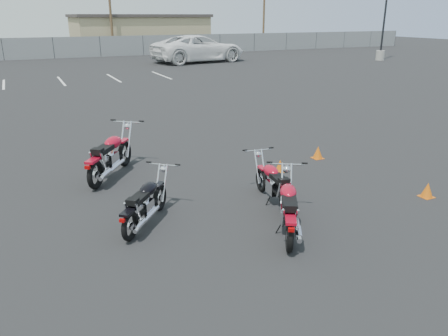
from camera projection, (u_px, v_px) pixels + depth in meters
name	position (u px, v px, depth m)	size (l,w,h in m)	color
ground	(228.00, 210.00, 8.45)	(120.00, 120.00, 0.00)	black
motorcycle_front_red	(111.00, 156.00, 10.06)	(1.71, 2.07, 1.11)	black
motorcycle_second_black	(146.00, 203.00, 7.77)	(1.45, 1.60, 0.89)	black
motorcycle_third_red	(289.00, 208.00, 7.48)	(1.35, 1.87, 0.97)	black
motorcycle_rear_red	(274.00, 184.00, 8.67)	(0.70, 1.82, 0.89)	black
training_cone_near	(280.00, 166.00, 10.51)	(0.25, 0.25, 0.30)	#D85E0B
training_cone_far	(427.00, 190.00, 9.03)	(0.26, 0.26, 0.31)	#D85E0B
training_cone_extra	(318.00, 152.00, 11.49)	(0.27, 0.27, 0.32)	#D85E0B
light_pole_east	(384.00, 24.00, 35.83)	(0.80, 0.70, 10.85)	#9B9992
chainlink_fence	(53.00, 48.00, 38.02)	(80.06, 0.06, 1.80)	slate
tan_building_east	(139.00, 31.00, 49.41)	(14.40, 9.40, 3.70)	tan
utility_pole_c	(110.00, 3.00, 42.60)	(1.80, 0.24, 9.00)	#4F3924
utility_pole_d	(264.00, 5.00, 50.71)	(1.80, 0.24, 9.00)	#4F3924
parking_line_stripes	(33.00, 83.00, 24.51)	(15.12, 4.00, 0.01)	silver
white_van	(198.00, 41.00, 34.86)	(8.76, 3.50, 3.33)	white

